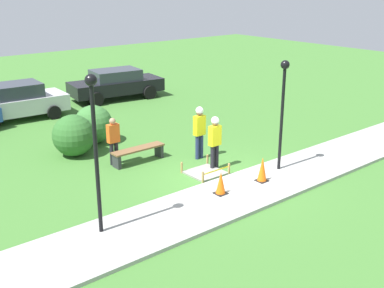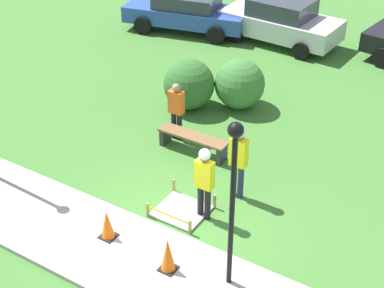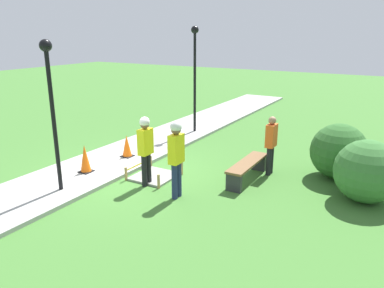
% 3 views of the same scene
% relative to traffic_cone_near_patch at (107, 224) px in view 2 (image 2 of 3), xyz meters
% --- Properties ---
extents(ground_plane, '(60.00, 60.00, 0.00)m').
position_rel_traffic_cone_near_patch_xyz_m(ground_plane, '(0.89, 0.90, -0.43)').
color(ground_plane, '#3D702D').
extents(sidewalk, '(28.00, 2.28, 0.10)m').
position_rel_traffic_cone_near_patch_xyz_m(sidewalk, '(0.89, -0.24, -0.38)').
color(sidewalk, '#9E9E99').
rests_on(sidewalk, ground_plane).
extents(wet_concrete_patch, '(1.16, 1.11, 0.37)m').
position_rel_traffic_cone_near_patch_xyz_m(wet_concrete_patch, '(0.81, 1.61, -0.39)').
color(wet_concrete_patch, gray).
rests_on(wet_concrete_patch, ground_plane).
extents(traffic_cone_near_patch, '(0.34, 0.34, 0.68)m').
position_rel_traffic_cone_near_patch_xyz_m(traffic_cone_near_patch, '(0.00, 0.00, 0.00)').
color(traffic_cone_near_patch, black).
rests_on(traffic_cone_near_patch, sidewalk).
extents(traffic_cone_far_patch, '(0.34, 0.34, 0.77)m').
position_rel_traffic_cone_near_patch_xyz_m(traffic_cone_far_patch, '(1.61, -0.12, 0.05)').
color(traffic_cone_far_patch, black).
rests_on(traffic_cone_far_patch, sidewalk).
extents(park_bench, '(1.93, 0.44, 0.52)m').
position_rel_traffic_cone_near_patch_xyz_m(park_bench, '(-0.29, 3.85, -0.07)').
color(park_bench, '#2D2D33').
rests_on(park_bench, ground_plane).
extents(worker_supervisor, '(0.40, 0.27, 1.88)m').
position_rel_traffic_cone_near_patch_xyz_m(worker_supervisor, '(1.57, 2.81, 0.70)').
color(worker_supervisor, navy).
rests_on(worker_supervisor, ground_plane).
extents(worker_assistant, '(0.40, 0.26, 1.80)m').
position_rel_traffic_cone_near_patch_xyz_m(worker_assistant, '(1.32, 1.73, 0.65)').
color(worker_assistant, black).
rests_on(worker_assistant, ground_plane).
extents(bystander_in_orange_shirt, '(0.40, 0.22, 1.64)m').
position_rel_traffic_cone_near_patch_xyz_m(bystander_in_orange_shirt, '(-1.03, 4.22, 0.49)').
color(bystander_in_orange_shirt, black).
rests_on(bystander_in_orange_shirt, ground_plane).
extents(lamppost_near, '(0.28, 0.28, 3.56)m').
position_rel_traffic_cone_near_patch_xyz_m(lamppost_near, '(2.79, 0.22, 2.02)').
color(lamppost_near, black).
rests_on(lamppost_near, sidewalk).
extents(parked_car_silver, '(4.38, 2.27, 1.63)m').
position_rel_traffic_cone_near_patch_xyz_m(parked_car_silver, '(-1.51, 11.82, 0.39)').
color(parked_car_silver, '#BCBCC1').
rests_on(parked_car_silver, ground_plane).
extents(parked_car_blue, '(4.93, 2.72, 1.43)m').
position_rel_traffic_cone_near_patch_xyz_m(parked_car_blue, '(-5.01, 11.01, 0.32)').
color(parked_car_blue, '#28479E').
rests_on(parked_car_blue, ground_plane).
extents(shrub_rounded_near, '(1.47, 1.47, 1.47)m').
position_rel_traffic_cone_near_patch_xyz_m(shrub_rounded_near, '(-0.45, 6.69, 0.30)').
color(shrub_rounded_near, '#387033').
rests_on(shrub_rounded_near, ground_plane).
extents(shrub_rounded_mid, '(1.49, 1.49, 1.49)m').
position_rel_traffic_cone_near_patch_xyz_m(shrub_rounded_mid, '(-1.68, 5.88, 0.31)').
color(shrub_rounded_mid, '#2D6028').
rests_on(shrub_rounded_mid, ground_plane).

